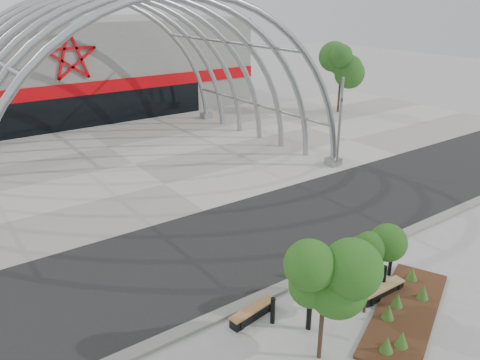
{
  "coord_description": "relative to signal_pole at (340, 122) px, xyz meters",
  "views": [
    {
      "loc": [
        -10.7,
        -10.95,
        9.82
      ],
      "look_at": [
        0.0,
        4.0,
        2.6
      ],
      "focal_mm": 35.0,
      "sensor_mm": 36.0,
      "label": 1
    }
  ],
  "objects": [
    {
      "name": "ground",
      "position": [
        -9.92,
        -7.66,
        -2.88
      ],
      "size": [
        140.0,
        140.0,
        0.0
      ],
      "primitive_type": "plane",
      "color": "gray",
      "rests_on": "ground"
    },
    {
      "name": "road",
      "position": [
        -9.92,
        -4.16,
        -2.87
      ],
      "size": [
        140.0,
        7.0,
        0.02
      ],
      "primitive_type": "cube",
      "color": "black",
      "rests_on": "ground"
    },
    {
      "name": "forecourt",
      "position": [
        -9.92,
        7.84,
        -2.86
      ],
      "size": [
        60.0,
        17.0,
        0.04
      ],
      "primitive_type": "cube",
      "color": "gray",
      "rests_on": "ground"
    },
    {
      "name": "kerb",
      "position": [
        -9.92,
        -7.91,
        -2.82
      ],
      "size": [
        60.0,
        0.5,
        0.12
      ],
      "primitive_type": "cube",
      "color": "slate",
      "rests_on": "ground"
    },
    {
      "name": "arena_building",
      "position": [
        -9.92,
        25.79,
        1.11
      ],
      "size": [
        34.0,
        15.24,
        8.0
      ],
      "color": "slate",
      "rests_on": "ground"
    },
    {
      "name": "vault_canopy",
      "position": [
        -9.92,
        7.84,
        -2.86
      ],
      "size": [
        20.8,
        15.8,
        20.36
      ],
      "color": "#949A9E",
      "rests_on": "ground"
    },
    {
      "name": "planting_bed",
      "position": [
        -8.75,
        -11.39,
        -2.73
      ],
      "size": [
        6.03,
        4.04,
        0.61
      ],
      "color": "black",
      "rests_on": "ground"
    },
    {
      "name": "signal_pole",
      "position": [
        0.0,
        0.0,
        0.0
      ],
      "size": [
        0.38,
        0.77,
        5.51
      ],
      "color": "gray",
      "rests_on": "ground"
    },
    {
      "name": "street_tree_0",
      "position": [
        -12.45,
        -11.15,
        0.06
      ],
      "size": [
        1.79,
        1.79,
        4.09
      ],
      "color": "black",
      "rests_on": "ground"
    },
    {
      "name": "street_tree_1",
      "position": [
        -9.73,
        -10.51,
        -0.7
      ],
      "size": [
        1.28,
        1.28,
        3.04
      ],
      "color": "#331F13",
      "rests_on": "ground"
    },
    {
      "name": "bench_0",
      "position": [
        -12.93,
        -8.59,
        -2.69
      ],
      "size": [
        1.89,
        0.68,
        0.39
      ],
      "color": "black",
      "rests_on": "ground"
    },
    {
      "name": "bench_1",
      "position": [
        -8.53,
        -10.28,
        -2.68
      ],
      "size": [
        1.94,
        0.46,
        0.41
      ],
      "color": "black",
      "rests_on": "ground"
    },
    {
      "name": "bollard_0",
      "position": [
        -12.57,
        -9.16,
        -2.41
      ],
      "size": [
        0.15,
        0.15,
        0.94
      ],
      "primitive_type": "cylinder",
      "color": "black",
      "rests_on": "ground"
    },
    {
      "name": "bollard_1",
      "position": [
        -11.82,
        -10.04,
        -2.36
      ],
      "size": [
        0.17,
        0.17,
        1.04
      ],
      "primitive_type": "cylinder",
      "color": "black",
      "rests_on": "ground"
    },
    {
      "name": "bollard_2",
      "position": [
        -8.26,
        -10.09,
        -2.37
      ],
      "size": [
        0.16,
        0.16,
        1.03
      ],
      "primitive_type": "cylinder",
      "color": "black",
      "rests_on": "ground"
    },
    {
      "name": "bollard_3",
      "position": [
        -9.41,
        -8.27,
        -2.37
      ],
      "size": [
        0.16,
        0.16,
        1.02
      ],
      "primitive_type": "cylinder",
      "color": "black",
      "rests_on": "ground"
    },
    {
      "name": "bollard_4",
      "position": [
        -7.21,
        -9.56,
        -2.45
      ],
      "size": [
        0.14,
        0.14,
        0.86
      ],
      "primitive_type": "cylinder",
      "color": "black",
      "rests_on": "ground"
    },
    {
      "name": "bg_tree_1",
      "position": [
        11.08,
        10.34,
        1.37
      ],
      "size": [
        2.7,
        2.7,
        5.91
      ],
      "color": "black",
      "rests_on": "ground"
    }
  ]
}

